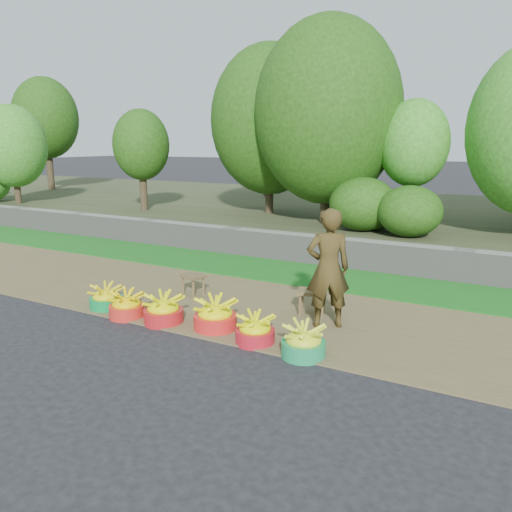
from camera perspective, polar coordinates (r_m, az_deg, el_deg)
The scene contains 15 objects.
ground_plane at distance 5.91m, azimuth -4.99°, elevation -9.74°, with size 120.00×120.00×0.00m, color black.
dirt_shoulder at distance 6.91m, azimuth 0.79°, elevation -6.19°, with size 80.00×2.50×0.02m, color brown.
grass_verge at distance 8.65m, azimuth 7.02°, elevation -2.28°, with size 80.00×1.50×0.04m, color #186319.
retaining_wall at distance 9.36m, azimuth 9.00°, elevation 0.43°, with size 80.00×0.35×0.55m, color gray.
earth_bank at distance 14.01m, azimuth 15.87°, elevation 4.12°, with size 80.00×10.00×0.50m, color #373E23.
vegetation at distance 12.19m, azimuth 19.37°, elevation 14.14°, with size 31.23×7.69×4.38m.
basin_a at distance 7.25m, azimuth -16.75°, elevation -4.65°, with size 0.46×0.46×0.34m.
basin_b at distance 6.84m, azimuth -14.56°, elevation -5.54°, with size 0.47×0.47×0.35m.
basin_c at distance 6.52m, azimuth -10.54°, elevation -6.12°, with size 0.51×0.51×0.38m.
basin_d at distance 6.21m, azimuth -4.69°, elevation -6.83°, with size 0.54×0.54×0.40m.
basin_e at distance 5.80m, azimuth -0.12°, elevation -8.51°, with size 0.46×0.46×0.34m.
basin_f at distance 5.48m, azimuth 5.45°, elevation -9.81°, with size 0.48×0.48×0.36m.
stool_left at distance 7.56m, azimuth -7.22°, elevation -2.60°, with size 0.41×0.36×0.31m.
stool_right at distance 6.68m, azimuth 6.42°, elevation -4.46°, with size 0.45×0.39×0.34m.
vendor_woman at distance 6.15m, azimuth 8.25°, elevation -1.42°, with size 0.54×0.36×1.49m, color black.
Camera 1 is at (3.06, -4.52, 2.27)m, focal length 35.00 mm.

